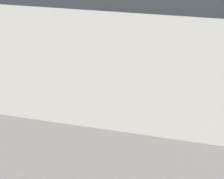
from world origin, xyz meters
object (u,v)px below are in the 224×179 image
Objects in this scene: moving_hatchback at (160,80)px; fire_hydrant at (65,109)px; sign_post at (22,104)px; pedestrian at (45,96)px.

moving_hatchback reaches higher than fire_hydrant.
pedestrian is at bearing -94.62° from sign_post.
fire_hydrant is 0.33× the size of sign_post.
fire_hydrant is 1.02m from pedestrian.
fire_hydrant is (3.86, 2.50, -0.63)m from moving_hatchback.
moving_hatchback is 4.65m from fire_hydrant.
sign_post is at bearing 59.46° from fire_hydrant.
moving_hatchback is 6.42m from sign_post.
sign_post is (4.85, 4.17, 0.55)m from moving_hatchback.
sign_post is (0.14, 1.68, 0.62)m from pedestrian.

